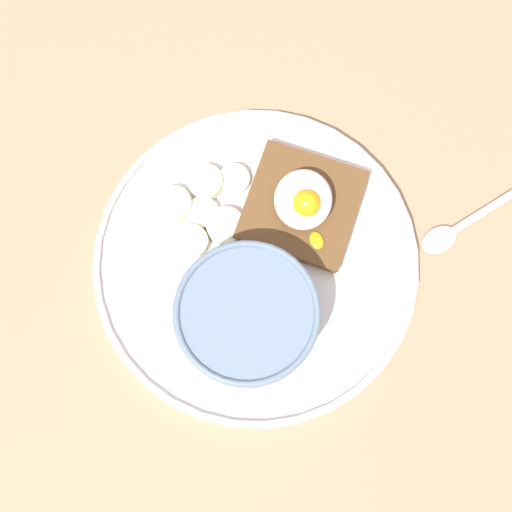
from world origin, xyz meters
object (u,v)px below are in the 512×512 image
oatmeal_bowl (249,317)px  banana_slice_front (234,179)px  toast_slice (302,206)px  banana_slice_left (206,182)px  banana_slice_outer (192,241)px  spoon (460,227)px  banana_slice_back (203,213)px  poached_egg (304,200)px  banana_slice_right (174,205)px  banana_slice_inner (226,226)px

oatmeal_bowl → banana_slice_front: bearing=-166.1°
banana_slice_front → toast_slice: bearing=73.8°
banana_slice_left → banana_slice_outer: (5.82, -0.35, 0.07)cm
spoon → banana_slice_back: bearing=-84.7°
poached_egg → oatmeal_bowl: bearing=-17.0°
oatmeal_bowl → banana_slice_right: bearing=-139.3°
oatmeal_bowl → poached_egg: bearing=163.0°
banana_slice_right → banana_slice_inner: (1.37, 5.02, -0.12)cm
banana_slice_outer → poached_egg: bearing=115.0°
banana_slice_right → banana_slice_outer: size_ratio=1.09×
banana_slice_front → spoon: bearing=86.2°
toast_slice → poached_egg: 2.16cm
oatmeal_bowl → banana_slice_inner: oatmeal_bowl is taller
banana_slice_left → banana_slice_right: banana_slice_right is taller
toast_slice → banana_slice_outer: bearing=-64.2°
banana_slice_left → banana_slice_right: (2.62, -2.59, 0.08)cm
banana_slice_front → banana_slice_inner: bearing=-1.8°
banana_slice_left → banana_slice_outer: size_ratio=0.90×
spoon → toast_slice: bearing=-88.2°
oatmeal_bowl → spoon: bearing=122.5°
banana_slice_inner → poached_egg: bearing=111.1°
banana_slice_front → banana_slice_left: (0.67, -2.57, 0.08)cm
toast_slice → banana_slice_right: (1.38, -11.72, -0.21)cm
banana_slice_right → banana_slice_outer: 3.91cm
banana_slice_outer → spoon: 24.98cm
toast_slice → banana_slice_back: 9.15cm
toast_slice → banana_slice_outer: (4.59, -9.48, -0.22)cm
toast_slice → spoon: size_ratio=1.20×
toast_slice → poached_egg: (0.13, 0.07, 2.16)cm
poached_egg → banana_slice_left: bearing=-98.5°
spoon → oatmeal_bowl: bearing=-57.5°
banana_slice_left → spoon: bearing=88.2°
banana_slice_left → spoon: 24.12cm
banana_slice_back → banana_slice_inner: (1.01, 2.28, 0.07)cm
oatmeal_bowl → banana_slice_left: size_ratio=3.13×
banana_slice_left → banana_slice_back: 2.98cm
banana_slice_right → banana_slice_outer: bearing=34.9°
banana_slice_outer → spoon: bearing=101.7°
oatmeal_bowl → toast_slice: (-11.16, 3.31, -2.11)cm
oatmeal_bowl → banana_slice_right: (-9.78, -8.41, -2.32)cm
banana_slice_front → banana_slice_inner: 4.66cm
banana_slice_front → banana_slice_outer: banana_slice_outer is taller
toast_slice → banana_slice_left: size_ratio=2.99×
banana_slice_left → spoon: banana_slice_left is taller
banana_slice_right → spoon: (-1.85, 26.67, -1.28)cm
oatmeal_bowl → poached_egg: 11.54cm
banana_slice_front → banana_slice_outer: size_ratio=0.90×
banana_slice_outer → toast_slice: bearing=115.8°
banana_slice_right → banana_slice_inner: 5.21cm
poached_egg → banana_slice_right: 12.09cm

